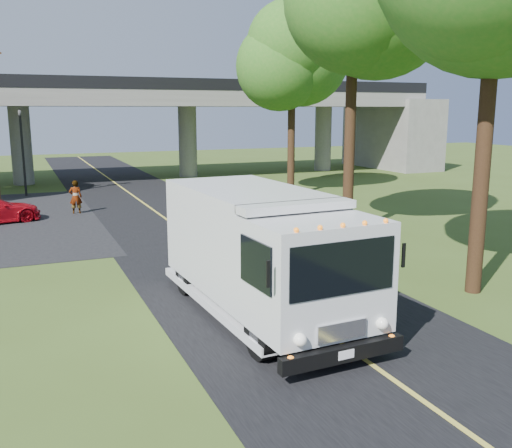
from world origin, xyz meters
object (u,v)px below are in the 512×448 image
step_van (261,249)px  tree_right_far (297,55)px  traffic_signal (22,143)px  pedestrian (76,197)px

step_van → tree_right_far: bearing=58.0°
tree_right_far → step_van: (-10.14, -18.19, -6.56)m
tree_right_far → traffic_signal: bearing=157.9°
tree_right_far → step_van: size_ratio=1.42×
tree_right_far → step_van: tree_right_far is taller
traffic_signal → step_van: traffic_signal is taller
traffic_signal → step_van: size_ratio=0.67×
traffic_signal → pedestrian: traffic_signal is taller
tree_right_far → step_van: bearing=-119.1°
tree_right_far → step_van: 21.84m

